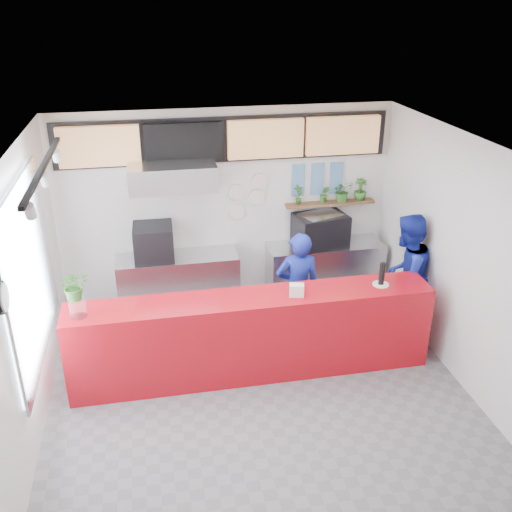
# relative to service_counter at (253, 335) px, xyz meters

# --- Properties ---
(floor) EXTENTS (5.00, 5.00, 0.00)m
(floor) POSITION_rel_service_counter_xyz_m (0.00, -0.40, -0.55)
(floor) COLOR slate
(floor) RESTS_ON ground
(ceiling) EXTENTS (5.00, 5.00, 0.00)m
(ceiling) POSITION_rel_service_counter_xyz_m (0.00, -0.40, 2.45)
(ceiling) COLOR silver
(wall_back) EXTENTS (5.00, 0.00, 5.00)m
(wall_back) POSITION_rel_service_counter_xyz_m (0.00, 2.10, 0.95)
(wall_back) COLOR white
(wall_back) RESTS_ON ground
(wall_left) EXTENTS (0.00, 5.00, 5.00)m
(wall_left) POSITION_rel_service_counter_xyz_m (-2.50, -0.40, 0.95)
(wall_left) COLOR white
(wall_left) RESTS_ON ground
(wall_right) EXTENTS (0.00, 5.00, 5.00)m
(wall_right) POSITION_rel_service_counter_xyz_m (2.50, -0.40, 0.95)
(wall_right) COLOR white
(wall_right) RESTS_ON ground
(service_counter) EXTENTS (4.50, 0.60, 1.10)m
(service_counter) POSITION_rel_service_counter_xyz_m (0.00, 0.00, 0.00)
(service_counter) COLOR #B70D18
(service_counter) RESTS_ON ground
(cream_band) EXTENTS (5.00, 0.02, 0.80)m
(cream_band) POSITION_rel_service_counter_xyz_m (0.00, 2.09, 2.05)
(cream_band) COLOR beige
(cream_band) RESTS_ON wall_back
(prep_bench) EXTENTS (1.80, 0.60, 0.90)m
(prep_bench) POSITION_rel_service_counter_xyz_m (-0.80, 1.80, -0.10)
(prep_bench) COLOR #B2B5BA
(prep_bench) RESTS_ON ground
(panini_oven) EXTENTS (0.58, 0.58, 0.51)m
(panini_oven) POSITION_rel_service_counter_xyz_m (-1.12, 1.80, 0.60)
(panini_oven) COLOR black
(panini_oven) RESTS_ON prep_bench
(extraction_hood) EXTENTS (1.20, 0.70, 0.35)m
(extraction_hood) POSITION_rel_service_counter_xyz_m (-0.80, 1.75, 1.60)
(extraction_hood) COLOR #B2B5BA
(extraction_hood) RESTS_ON ceiling
(hood_lip) EXTENTS (1.20, 0.69, 0.31)m
(hood_lip) POSITION_rel_service_counter_xyz_m (-0.80, 1.75, 1.40)
(hood_lip) COLOR #B2B5BA
(hood_lip) RESTS_ON ceiling
(right_bench) EXTENTS (1.80, 0.60, 0.90)m
(right_bench) POSITION_rel_service_counter_xyz_m (1.50, 1.80, -0.10)
(right_bench) COLOR #B2B5BA
(right_bench) RESTS_ON ground
(espresso_machine) EXTENTS (0.84, 0.66, 0.49)m
(espresso_machine) POSITION_rel_service_counter_xyz_m (1.40, 1.80, 0.60)
(espresso_machine) COLOR black
(espresso_machine) RESTS_ON right_bench
(espresso_tray) EXTENTS (0.72, 0.61, 0.06)m
(espresso_tray) POSITION_rel_service_counter_xyz_m (1.40, 1.80, 0.83)
(espresso_tray) COLOR silver
(espresso_tray) RESTS_ON espresso_machine
(herb_shelf) EXTENTS (1.40, 0.18, 0.04)m
(herb_shelf) POSITION_rel_service_counter_xyz_m (1.60, 2.00, 0.95)
(herb_shelf) COLOR brown
(herb_shelf) RESTS_ON wall_back
(menu_board_far_left) EXTENTS (1.10, 0.10, 0.55)m
(menu_board_far_left) POSITION_rel_service_counter_xyz_m (-1.75, 1.98, 2.00)
(menu_board_far_left) COLOR tan
(menu_board_far_left) RESTS_ON wall_back
(menu_board_mid_left) EXTENTS (1.10, 0.10, 0.55)m
(menu_board_mid_left) POSITION_rel_service_counter_xyz_m (-0.59, 1.98, 2.00)
(menu_board_mid_left) COLOR black
(menu_board_mid_left) RESTS_ON wall_back
(menu_board_mid_right) EXTENTS (1.10, 0.10, 0.55)m
(menu_board_mid_right) POSITION_rel_service_counter_xyz_m (0.57, 1.98, 2.00)
(menu_board_mid_right) COLOR tan
(menu_board_mid_right) RESTS_ON wall_back
(menu_board_far_right) EXTENTS (1.10, 0.10, 0.55)m
(menu_board_far_right) POSITION_rel_service_counter_xyz_m (1.73, 1.98, 2.00)
(menu_board_far_right) COLOR tan
(menu_board_far_right) RESTS_ON wall_back
(soffit) EXTENTS (4.80, 0.04, 0.65)m
(soffit) POSITION_rel_service_counter_xyz_m (0.00, 2.06, 2.00)
(soffit) COLOR black
(soffit) RESTS_ON wall_back
(window_pane) EXTENTS (0.04, 2.20, 1.90)m
(window_pane) POSITION_rel_service_counter_xyz_m (-2.47, -0.10, 1.15)
(window_pane) COLOR silver
(window_pane) RESTS_ON wall_left
(window_frame) EXTENTS (0.03, 2.30, 2.00)m
(window_frame) POSITION_rel_service_counter_xyz_m (-2.45, -0.10, 1.15)
(window_frame) COLOR #B2B5BA
(window_frame) RESTS_ON wall_left
(wall_clock_rim) EXTENTS (0.05, 0.30, 0.30)m
(wall_clock_rim) POSITION_rel_service_counter_xyz_m (-2.46, -1.30, 1.50)
(wall_clock_rim) COLOR black
(wall_clock_rim) RESTS_ON wall_left
(wall_clock_face) EXTENTS (0.02, 0.26, 0.26)m
(wall_clock_face) POSITION_rel_service_counter_xyz_m (-2.43, -1.30, 1.50)
(wall_clock_face) COLOR white
(wall_clock_face) RESTS_ON wall_left
(track_rail) EXTENTS (0.05, 2.40, 0.04)m
(track_rail) POSITION_rel_service_counter_xyz_m (-2.10, -0.40, 2.39)
(track_rail) COLOR black
(track_rail) RESTS_ON ceiling
(dec_plate_a) EXTENTS (0.24, 0.03, 0.24)m
(dec_plate_a) POSITION_rel_service_counter_xyz_m (0.15, 2.07, 1.20)
(dec_plate_a) COLOR silver
(dec_plate_a) RESTS_ON wall_back
(dec_plate_b) EXTENTS (0.24, 0.03, 0.24)m
(dec_plate_b) POSITION_rel_service_counter_xyz_m (0.45, 2.07, 1.10)
(dec_plate_b) COLOR silver
(dec_plate_b) RESTS_ON wall_back
(dec_plate_c) EXTENTS (0.24, 0.03, 0.24)m
(dec_plate_c) POSITION_rel_service_counter_xyz_m (0.15, 2.07, 0.90)
(dec_plate_c) COLOR silver
(dec_plate_c) RESTS_ON wall_back
(dec_plate_d) EXTENTS (0.24, 0.03, 0.24)m
(dec_plate_d) POSITION_rel_service_counter_xyz_m (0.50, 2.07, 1.35)
(dec_plate_d) COLOR silver
(dec_plate_d) RESTS_ON wall_back
(photo_frame_a) EXTENTS (0.20, 0.02, 0.25)m
(photo_frame_a) POSITION_rel_service_counter_xyz_m (1.10, 2.08, 1.45)
(photo_frame_a) COLOR #598CBF
(photo_frame_a) RESTS_ON wall_back
(photo_frame_b) EXTENTS (0.20, 0.02, 0.25)m
(photo_frame_b) POSITION_rel_service_counter_xyz_m (1.40, 2.08, 1.45)
(photo_frame_b) COLOR #598CBF
(photo_frame_b) RESTS_ON wall_back
(photo_frame_c) EXTENTS (0.20, 0.02, 0.25)m
(photo_frame_c) POSITION_rel_service_counter_xyz_m (1.70, 2.08, 1.45)
(photo_frame_c) COLOR #598CBF
(photo_frame_c) RESTS_ON wall_back
(photo_frame_d) EXTENTS (0.20, 0.02, 0.25)m
(photo_frame_d) POSITION_rel_service_counter_xyz_m (1.10, 2.08, 1.20)
(photo_frame_d) COLOR #598CBF
(photo_frame_d) RESTS_ON wall_back
(photo_frame_e) EXTENTS (0.20, 0.02, 0.25)m
(photo_frame_e) POSITION_rel_service_counter_xyz_m (1.40, 2.08, 1.20)
(photo_frame_e) COLOR #598CBF
(photo_frame_e) RESTS_ON wall_back
(photo_frame_f) EXTENTS (0.20, 0.02, 0.25)m
(photo_frame_f) POSITION_rel_service_counter_xyz_m (1.70, 2.08, 1.20)
(photo_frame_f) COLOR #598CBF
(photo_frame_f) RESTS_ON wall_back
(staff_center) EXTENTS (0.61, 0.42, 1.63)m
(staff_center) POSITION_rel_service_counter_xyz_m (0.74, 0.62, 0.26)
(staff_center) COLOR navy
(staff_center) RESTS_ON ground
(staff_right) EXTENTS (1.10, 1.05, 1.79)m
(staff_right) POSITION_rel_service_counter_xyz_m (2.23, 0.54, 0.35)
(staff_right) COLOR navy
(staff_right) RESTS_ON ground
(herb_a) EXTENTS (0.18, 0.16, 0.30)m
(herb_a) POSITION_rel_service_counter_xyz_m (1.09, 2.00, 1.12)
(herb_a) COLOR #336B25
(herb_a) RESTS_ON herb_shelf
(herb_b) EXTENTS (0.18, 0.16, 0.27)m
(herb_b) POSITION_rel_service_counter_xyz_m (1.50, 2.00, 1.10)
(herb_b) COLOR #336B25
(herb_b) RESTS_ON herb_shelf
(herb_c) EXTENTS (0.32, 0.29, 0.34)m
(herb_c) POSITION_rel_service_counter_xyz_m (1.79, 2.00, 1.14)
(herb_c) COLOR #336B25
(herb_c) RESTS_ON herb_shelf
(herb_d) EXTENTS (0.23, 0.22, 0.34)m
(herb_d) POSITION_rel_service_counter_xyz_m (2.08, 2.00, 1.14)
(herb_d) COLOR #336B25
(herb_d) RESTS_ON herb_shelf
(glass_vase) EXTENTS (0.22, 0.22, 0.23)m
(glass_vase) POSITION_rel_service_counter_xyz_m (-2.03, -0.07, 0.67)
(glass_vase) COLOR white
(glass_vase) RESTS_ON service_counter
(basil_vase) EXTENTS (0.40, 0.37, 0.35)m
(basil_vase) POSITION_rel_service_counter_xyz_m (-2.03, -0.07, 0.95)
(basil_vase) COLOR #336B25
(basil_vase) RESTS_ON glass_vase
(napkin_holder) EXTENTS (0.20, 0.15, 0.15)m
(napkin_holder) POSITION_rel_service_counter_xyz_m (0.53, -0.08, 0.63)
(napkin_holder) COLOR white
(napkin_holder) RESTS_ON service_counter
(white_plate) EXTENTS (0.22, 0.22, 0.02)m
(white_plate) POSITION_rel_service_counter_xyz_m (1.64, -0.01, 0.56)
(white_plate) COLOR white
(white_plate) RESTS_ON service_counter
(pepper_mill) EXTENTS (0.08, 0.08, 0.29)m
(pepper_mill) POSITION_rel_service_counter_xyz_m (1.64, -0.01, 0.71)
(pepper_mill) COLOR black
(pepper_mill) RESTS_ON white_plate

